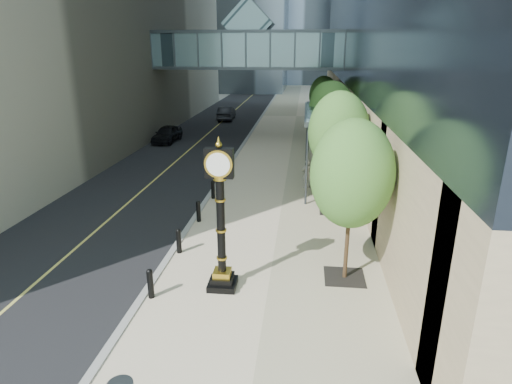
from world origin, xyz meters
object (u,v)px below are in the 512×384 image
Objects in this scene: street_clock at (221,228)px; pedestrian at (307,174)px; car_far at (226,113)px; car_near at (167,134)px.

pedestrian is at bearing 75.17° from street_clock.
car_far is (-8.94, 23.64, -0.13)m from pedestrian.
car_far is at bearing 99.19° from street_clock.
street_clock is at bearing -65.06° from car_near.
street_clock is 24.37m from car_near.
car_far is (2.91, 12.22, 0.03)m from car_near.
car_near is (-11.85, 11.42, -0.17)m from pedestrian.
car_near is 12.57m from car_far.
street_clock reaches higher than pedestrian.
pedestrian reaches higher than car_near.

